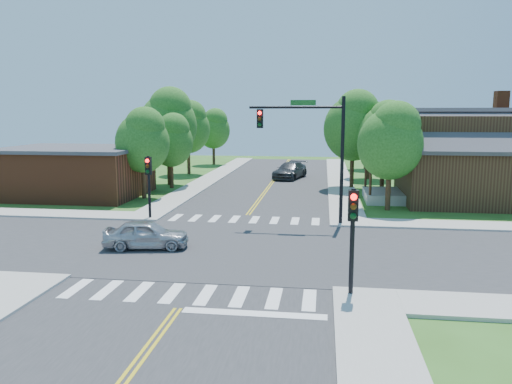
# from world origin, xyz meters

# --- Properties ---
(ground) EXTENTS (100.00, 100.00, 0.00)m
(ground) POSITION_xyz_m (0.00, 0.00, 0.00)
(ground) COLOR #31571B
(ground) RESTS_ON ground
(road_ns) EXTENTS (10.00, 90.00, 0.04)m
(road_ns) POSITION_xyz_m (0.00, 0.00, 0.02)
(road_ns) COLOR #2D2D30
(road_ns) RESTS_ON ground
(road_ew) EXTENTS (90.00, 10.00, 0.04)m
(road_ew) POSITION_xyz_m (0.00, 0.00, 0.03)
(road_ew) COLOR #2D2D30
(road_ew) RESTS_ON ground
(intersection_patch) EXTENTS (10.20, 10.20, 0.06)m
(intersection_patch) POSITION_xyz_m (0.00, 0.00, 0.00)
(intersection_patch) COLOR #2D2D30
(intersection_patch) RESTS_ON ground
(sidewalk_ne) EXTENTS (40.00, 40.00, 0.14)m
(sidewalk_ne) POSITION_xyz_m (15.82, 15.82, 0.07)
(sidewalk_ne) COLOR #9E9B93
(sidewalk_ne) RESTS_ON ground
(sidewalk_nw) EXTENTS (40.00, 40.00, 0.14)m
(sidewalk_nw) POSITION_xyz_m (-15.82, 15.82, 0.07)
(sidewalk_nw) COLOR #9E9B93
(sidewalk_nw) RESTS_ON ground
(crosswalk_north) EXTENTS (8.85, 2.00, 0.01)m
(crosswalk_north) POSITION_xyz_m (0.00, 6.20, 0.05)
(crosswalk_north) COLOR white
(crosswalk_north) RESTS_ON ground
(crosswalk_south) EXTENTS (8.85, 2.00, 0.01)m
(crosswalk_south) POSITION_xyz_m (0.00, -6.20, 0.05)
(crosswalk_south) COLOR white
(crosswalk_south) RESTS_ON ground
(centerline) EXTENTS (0.30, 90.00, 0.01)m
(centerline) POSITION_xyz_m (0.00, 0.00, 0.05)
(centerline) COLOR gold
(centerline) RESTS_ON ground
(stop_bar) EXTENTS (4.60, 0.45, 0.09)m
(stop_bar) POSITION_xyz_m (2.50, -7.60, 0.00)
(stop_bar) COLOR white
(stop_bar) RESTS_ON ground
(signal_mast_ne) EXTENTS (5.30, 0.42, 7.20)m
(signal_mast_ne) POSITION_xyz_m (3.91, 5.59, 4.85)
(signal_mast_ne) COLOR black
(signal_mast_ne) RESTS_ON ground
(signal_pole_se) EXTENTS (0.34, 0.42, 3.80)m
(signal_pole_se) POSITION_xyz_m (5.60, -5.62, 2.66)
(signal_pole_se) COLOR black
(signal_pole_se) RESTS_ON ground
(signal_pole_nw) EXTENTS (0.34, 0.42, 3.80)m
(signal_pole_nw) POSITION_xyz_m (-5.60, 5.58, 2.66)
(signal_pole_nw) COLOR black
(signal_pole_nw) RESTS_ON ground
(house_ne) EXTENTS (13.05, 8.80, 7.11)m
(house_ne) POSITION_xyz_m (15.11, 14.23, 3.33)
(house_ne) COLOR black
(house_ne) RESTS_ON ground
(building_nw) EXTENTS (10.40, 8.40, 3.73)m
(building_nw) POSITION_xyz_m (-14.20, 13.20, 1.88)
(building_nw) COLOR brown
(building_nw) RESTS_ON ground
(tree_e_a) EXTENTS (4.16, 3.95, 7.07)m
(tree_e_a) POSITION_xyz_m (8.88, 10.48, 4.63)
(tree_e_a) COLOR #382314
(tree_e_a) RESTS_ON ground
(tree_e_b) EXTENTS (4.30, 4.09, 7.31)m
(tree_e_b) POSITION_xyz_m (9.30, 17.85, 4.79)
(tree_e_b) COLOR #382314
(tree_e_b) RESTS_ON ground
(tree_e_c) EXTENTS (4.34, 4.13, 7.38)m
(tree_e_c) POSITION_xyz_m (8.95, 26.15, 4.84)
(tree_e_c) COLOR #382314
(tree_e_c) RESTS_ON ground
(tree_e_d) EXTENTS (3.92, 3.72, 6.66)m
(tree_e_d) POSITION_xyz_m (9.34, 34.69, 4.36)
(tree_e_d) COLOR #382314
(tree_e_d) RESTS_ON ground
(tree_w_a) EXTENTS (3.98, 3.78, 6.76)m
(tree_w_a) POSITION_xyz_m (-8.54, 12.77, 4.42)
(tree_w_a) COLOR #382314
(tree_w_a) RESTS_ON ground
(tree_w_b) EXTENTS (5.02, 4.77, 8.53)m
(tree_w_b) POSITION_xyz_m (-8.78, 19.72, 5.59)
(tree_w_b) COLOR #382314
(tree_w_b) RESTS_ON ground
(tree_w_c) EXTENTS (4.47, 4.24, 7.59)m
(tree_w_c) POSITION_xyz_m (-9.14, 27.49, 4.97)
(tree_w_c) COLOR #382314
(tree_w_c) RESTS_ON ground
(tree_w_d) EXTENTS (4.03, 3.83, 6.85)m
(tree_w_d) POSITION_xyz_m (-8.66, 37.19, 4.48)
(tree_w_d) COLOR #382314
(tree_w_d) RESTS_ON ground
(tree_house) EXTENTS (4.83, 4.59, 8.22)m
(tree_house) POSITION_xyz_m (7.02, 19.60, 5.38)
(tree_house) COLOR #382314
(tree_house) RESTS_ON ground
(tree_bldg) EXTENTS (3.72, 3.54, 6.33)m
(tree_bldg) POSITION_xyz_m (-8.03, 17.98, 4.14)
(tree_bldg) COLOR #382314
(tree_bldg) RESTS_ON ground
(car_silver) EXTENTS (2.81, 4.40, 1.33)m
(car_silver) POSITION_xyz_m (-3.54, -0.65, 0.67)
(car_silver) COLOR #B0B2B7
(car_silver) RESTS_ON ground
(car_dgrey) EXTENTS (4.93, 6.44, 1.54)m
(car_dgrey) POSITION_xyz_m (1.42, 25.21, 0.77)
(car_dgrey) COLOR #2D2F32
(car_dgrey) RESTS_ON ground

